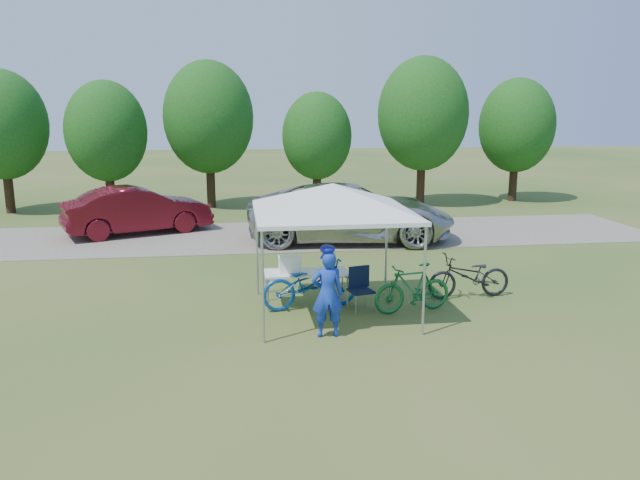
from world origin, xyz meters
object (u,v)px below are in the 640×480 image
object	(u,v)px
folding_chair	(360,285)
minivan	(351,212)
folding_table	(306,273)
cyclist	(327,294)
bike_blue	(310,283)
sedan	(138,210)
bike_green	(412,288)
bike_dark	(469,276)
cooler	(290,264)

from	to	relation	value
folding_chair	minivan	xyz separation A→B (m)	(1.05, 6.83, 0.38)
folding_table	folding_chair	distance (m)	1.21
folding_table	minivan	size ratio (longest dim) A/B	0.28
folding_table	cyclist	world-z (taller)	cyclist
bike_blue	sedan	xyz separation A→B (m)	(-4.83, 8.62, 0.26)
bike_green	bike_dark	distance (m)	1.73
folding_chair	minivan	distance (m)	6.92
bike_blue	sedan	bearing A→B (deg)	18.69
bike_green	bike_dark	size ratio (longest dim) A/B	0.90
sedan	bike_blue	bearing A→B (deg)	-173.01
bike_blue	minivan	bearing A→B (deg)	-28.07
cyclist	bike_blue	bearing A→B (deg)	-86.44
cyclist	bike_dark	world-z (taller)	cyclist
bike_blue	bike_green	size ratio (longest dim) A/B	1.22
bike_dark	minivan	xyz separation A→B (m)	(-1.55, 6.36, 0.42)
folding_table	cyclist	distance (m)	1.98
cooler	bike_blue	world-z (taller)	bike_blue
folding_table	bike_green	distance (m)	2.30
cyclist	bike_dark	xyz separation A→B (m)	(3.51, 1.94, -0.32)
cooler	bike_green	world-z (taller)	cooler
cooler	sedan	xyz separation A→B (m)	(-4.42, 8.36, -0.11)
bike_green	sedan	bearing A→B (deg)	-154.58
folding_table	cooler	size ratio (longest dim) A/B	3.69
folding_table	bike_green	xyz separation A→B (m)	(2.15, -0.80, -0.18)
bike_green	bike_blue	bearing A→B (deg)	-116.01
folding_chair	minivan	bearing A→B (deg)	67.35
bike_dark	sedan	xyz separation A→B (m)	(-8.46, 8.38, 0.30)
sedan	cooler	bearing A→B (deg)	-174.35
sedan	bike_green	bearing A→B (deg)	-165.17
folding_chair	bike_dark	world-z (taller)	bike_dark
cooler	folding_chair	bearing A→B (deg)	-19.00
cyclist	minivan	xyz separation A→B (m)	(1.96, 8.30, 0.10)
bike_green	sedan	size ratio (longest dim) A/B	0.36
cyclist	folding_chair	bearing A→B (deg)	-122.46
bike_dark	bike_green	bearing A→B (deg)	-66.88
cyclist	bike_dark	distance (m)	4.03
folding_chair	bike_blue	size ratio (longest dim) A/B	0.44
folding_chair	cooler	world-z (taller)	cooler
cyclist	sedan	size ratio (longest dim) A/B	0.34
bike_blue	folding_chair	bearing A→B (deg)	-112.92
cooler	minivan	xyz separation A→B (m)	(2.49, 6.34, 0.01)
folding_chair	cyclist	distance (m)	1.75
cooler	bike_blue	distance (m)	0.61
cyclist	folding_table	bearing A→B (deg)	-85.40
cyclist	minivan	world-z (taller)	minivan
cooler	folding_table	bearing A→B (deg)	0.00
bike_blue	folding_table	bearing A→B (deg)	1.10
cooler	sedan	distance (m)	9.45
cooler	bike_blue	xyz separation A→B (m)	(0.41, -0.27, -0.37)
cyclist	minivan	bearing A→B (deg)	-103.88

